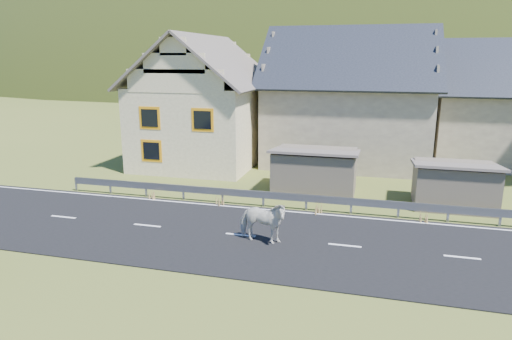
# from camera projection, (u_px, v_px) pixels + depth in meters

# --- Properties ---
(ground) EXTENTS (160.00, 160.00, 0.00)m
(ground) POSITION_uv_depth(u_px,v_px,m) (345.00, 247.00, 16.75)
(ground) COLOR #465120
(ground) RESTS_ON ground
(road) EXTENTS (60.00, 7.00, 0.04)m
(road) POSITION_uv_depth(u_px,v_px,m) (345.00, 246.00, 16.75)
(road) COLOR black
(road) RESTS_ON ground
(lane_markings) EXTENTS (60.00, 6.60, 0.01)m
(lane_markings) POSITION_uv_depth(u_px,v_px,m) (345.00, 245.00, 16.74)
(lane_markings) COLOR silver
(lane_markings) RESTS_ON road
(guardrail) EXTENTS (28.10, 0.09, 0.75)m
(guardrail) POSITION_uv_depth(u_px,v_px,m) (351.00, 202.00, 20.07)
(guardrail) COLOR #93969B
(guardrail) RESTS_ON ground
(shed_left) EXTENTS (4.30, 3.30, 2.40)m
(shed_left) POSITION_uv_depth(u_px,v_px,m) (315.00, 172.00, 23.08)
(shed_left) COLOR #706352
(shed_left) RESTS_ON ground
(shed_right) EXTENTS (3.80, 2.90, 2.20)m
(shed_right) POSITION_uv_depth(u_px,v_px,m) (454.00, 186.00, 21.02)
(shed_right) COLOR #706352
(shed_right) RESTS_ON ground
(house_cream) EXTENTS (7.80, 9.80, 8.30)m
(house_cream) POSITION_uv_depth(u_px,v_px,m) (204.00, 95.00, 29.43)
(house_cream) COLOR #FFEBB7
(house_cream) RESTS_ON ground
(house_stone_a) EXTENTS (10.80, 9.80, 8.90)m
(house_stone_a) POSITION_uv_depth(u_px,v_px,m) (349.00, 90.00, 29.95)
(house_stone_a) COLOR tan
(house_stone_a) RESTS_ON ground
(house_stone_b) EXTENTS (9.80, 8.80, 8.10)m
(house_stone_b) POSITION_uv_depth(u_px,v_px,m) (508.00, 97.00, 29.44)
(house_stone_b) COLOR tan
(house_stone_b) RESTS_ON ground
(mountain) EXTENTS (440.00, 280.00, 260.00)m
(mountain) POSITION_uv_depth(u_px,v_px,m) (386.00, 123.00, 189.21)
(mountain) COLOR #283813
(mountain) RESTS_ON ground
(conifer_patch) EXTENTS (76.00, 50.00, 28.00)m
(conifer_patch) POSITION_uv_depth(u_px,v_px,m) (181.00, 59.00, 132.13)
(conifer_patch) COLOR black
(conifer_patch) RESTS_ON ground
(horse) EXTENTS (1.09, 2.02, 1.64)m
(horse) POSITION_uv_depth(u_px,v_px,m) (262.00, 222.00, 16.85)
(horse) COLOR beige
(horse) RESTS_ON road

